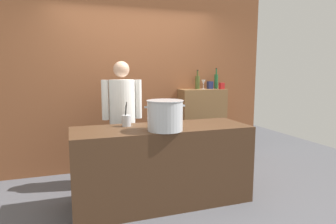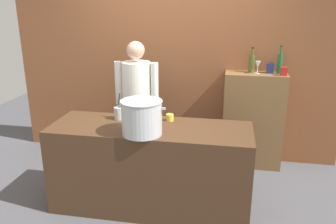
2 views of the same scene
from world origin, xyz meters
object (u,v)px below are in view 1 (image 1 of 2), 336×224
object	(u,v)px
wine_bottle_green	(216,81)
spice_tin_navy	(210,85)
chef	(122,114)
spice_tin_red	(222,86)
wine_glass_short	(203,83)
stockpot_large	(165,115)
butter_jar	(169,120)
wine_bottle_olive	(197,82)
utensil_crock	(126,120)

from	to	relation	value
wine_bottle_green	spice_tin_navy	world-z (taller)	wine_bottle_green
chef	spice_tin_red	xyz separation A→B (m)	(1.72, 0.41, 0.33)
wine_glass_short	spice_tin_red	distance (m)	0.32
stockpot_large	butter_jar	size ratio (longest dim) A/B	5.68
wine_glass_short	butter_jar	bearing A→B (deg)	-133.56
stockpot_large	wine_bottle_olive	distance (m)	1.82
utensil_crock	butter_jar	world-z (taller)	utensil_crock
butter_jar	wine_bottle_olive	distance (m)	1.41
wine_bottle_green	spice_tin_red	xyz separation A→B (m)	(0.04, -0.12, -0.08)
spice_tin_navy	wine_bottle_green	bearing A→B (deg)	-3.19
butter_jar	wine_glass_short	distance (m)	1.40
butter_jar	wine_glass_short	xyz separation A→B (m)	(0.92, 0.97, 0.41)
wine_bottle_green	utensil_crock	bearing A→B (deg)	-148.16
wine_bottle_green	spice_tin_red	size ratio (longest dim) A/B	3.32
wine_bottle_olive	butter_jar	bearing A→B (deg)	-129.18
spice_tin_navy	spice_tin_red	xyz separation A→B (m)	(0.15, -0.12, -0.01)
chef	butter_jar	bearing A→B (deg)	135.27
wine_bottle_green	wine_bottle_olive	bearing A→B (deg)	176.80
chef	butter_jar	size ratio (longest dim) A/B	20.98
chef	spice_tin_red	distance (m)	1.80
stockpot_large	utensil_crock	size ratio (longest dim) A/B	1.60
utensil_crock	wine_glass_short	bearing A→B (deg)	34.74
wine_glass_short	spice_tin_navy	distance (m)	0.17
chef	spice_tin_navy	world-z (taller)	chef
butter_jar	spice_tin_red	xyz separation A→B (m)	(1.23, 0.91, 0.36)
chef	wine_bottle_green	distance (m)	1.80
wine_glass_short	spice_tin_navy	xyz separation A→B (m)	(0.16, 0.06, -0.05)
wine_bottle_green	spice_tin_navy	xyz separation A→B (m)	(-0.11, 0.01, -0.07)
stockpot_large	spice_tin_navy	size ratio (longest dim) A/B	3.65
utensil_crock	spice_tin_navy	distance (m)	1.97
wine_bottle_olive	wine_glass_short	world-z (taller)	wine_bottle_olive
wine_bottle_olive	utensil_crock	bearing A→B (deg)	-141.94
wine_bottle_olive	wine_bottle_green	world-z (taller)	wine_bottle_green
stockpot_large	wine_bottle_green	bearing A→B (deg)	46.31
utensil_crock	wine_glass_short	xyz separation A→B (m)	(1.46, 1.01, 0.38)
wine_bottle_olive	spice_tin_navy	xyz separation A→B (m)	(0.23, -0.01, -0.05)
wine_bottle_olive	spice_tin_red	xyz separation A→B (m)	(0.37, -0.14, -0.06)
wine_bottle_green	spice_tin_navy	size ratio (longest dim) A/B	2.78
chef	spice_tin_navy	size ratio (longest dim) A/B	13.47
butter_jar	wine_bottle_green	size ratio (longest dim) A/B	0.23
stockpot_large	utensil_crock	world-z (taller)	stockpot_large
utensil_crock	butter_jar	bearing A→B (deg)	4.64
chef	wine_bottle_green	world-z (taller)	chef
spice_tin_navy	spice_tin_red	world-z (taller)	spice_tin_navy
wine_bottle_olive	chef	bearing A→B (deg)	-157.98
wine_glass_short	spice_tin_red	world-z (taller)	wine_glass_short
stockpot_large	butter_jar	xyz separation A→B (m)	(0.19, 0.41, -0.13)
chef	stockpot_large	size ratio (longest dim) A/B	3.69
wine_bottle_olive	wine_glass_short	bearing A→B (deg)	-47.13
spice_tin_navy	wine_glass_short	bearing A→B (deg)	-157.98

